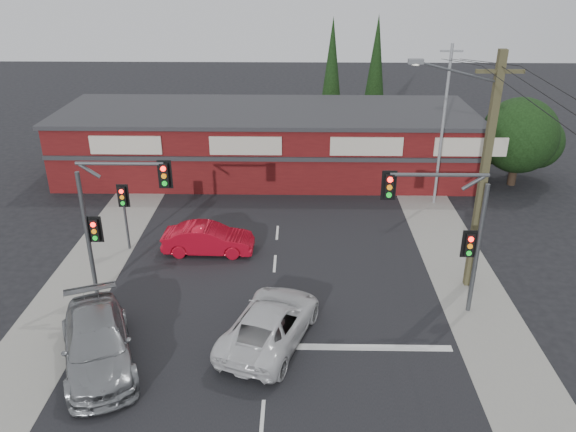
{
  "coord_description": "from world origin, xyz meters",
  "views": [
    {
      "loc": [
        1.05,
        -18.21,
        13.04
      ],
      "look_at": [
        0.65,
        3.0,
        3.23
      ],
      "focal_mm": 35.0,
      "sensor_mm": 36.0,
      "label": 1
    }
  ],
  "objects_px": {
    "silver_suv": "(97,344)",
    "red_sedan": "(208,239)",
    "shop_building": "(267,141)",
    "white_suv": "(270,323)",
    "utility_pole": "(482,168)"
  },
  "relations": [
    {
      "from": "silver_suv",
      "to": "shop_building",
      "type": "height_order",
      "value": "shop_building"
    },
    {
      "from": "shop_building",
      "to": "utility_pole",
      "type": "relative_size",
      "value": 2.73
    },
    {
      "from": "red_sedan",
      "to": "shop_building",
      "type": "distance_m",
      "value": 11.57
    },
    {
      "from": "white_suv",
      "to": "shop_building",
      "type": "bearing_deg",
      "value": -67.27
    },
    {
      "from": "red_sedan",
      "to": "silver_suv",
      "type": "bearing_deg",
      "value": 163.39
    },
    {
      "from": "silver_suv",
      "to": "shop_building",
      "type": "bearing_deg",
      "value": 53.93
    },
    {
      "from": "white_suv",
      "to": "silver_suv",
      "type": "bearing_deg",
      "value": 32.7
    },
    {
      "from": "white_suv",
      "to": "silver_suv",
      "type": "xyz_separation_m",
      "value": [
        -5.97,
        -1.42,
        0.06
      ]
    },
    {
      "from": "silver_suv",
      "to": "utility_pole",
      "type": "xyz_separation_m",
      "value": [
        14.26,
        5.49,
        4.58
      ]
    },
    {
      "from": "shop_building",
      "to": "silver_suv",
      "type": "bearing_deg",
      "value": -104.12
    },
    {
      "from": "silver_suv",
      "to": "red_sedan",
      "type": "height_order",
      "value": "silver_suv"
    },
    {
      "from": "white_suv",
      "to": "red_sedan",
      "type": "distance_m",
      "value": 7.57
    },
    {
      "from": "shop_building",
      "to": "utility_pole",
      "type": "height_order",
      "value": "utility_pole"
    },
    {
      "from": "white_suv",
      "to": "utility_pole",
      "type": "xyz_separation_m",
      "value": [
        8.29,
        4.07,
        4.64
      ]
    },
    {
      "from": "utility_pole",
      "to": "white_suv",
      "type": "bearing_deg",
      "value": -153.86
    }
  ]
}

